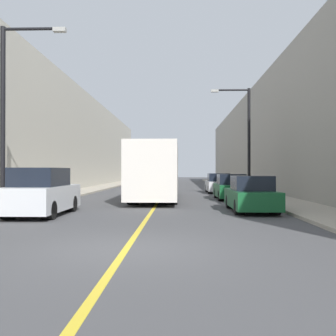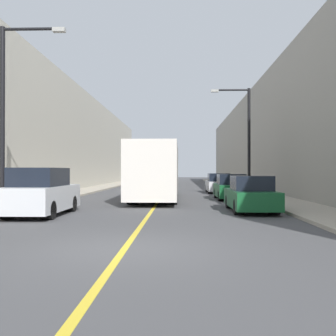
{
  "view_description": "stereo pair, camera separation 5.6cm",
  "coord_description": "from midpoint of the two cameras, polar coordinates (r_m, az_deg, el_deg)",
  "views": [
    {
      "loc": [
        1.18,
        -8.66,
        1.74
      ],
      "look_at": [
        0.42,
        17.55,
        1.93
      ],
      "focal_mm": 42.0,
      "sensor_mm": 36.0,
      "label": 1
    },
    {
      "loc": [
        1.24,
        -8.66,
        1.74
      ],
      "look_at": [
        0.42,
        17.55,
        1.93
      ],
      "focal_mm": 42.0,
      "sensor_mm": 36.0,
      "label": 2
    }
  ],
  "objects": [
    {
      "name": "car_right_far",
      "position": [
        31.4,
        7.26,
        -2.32
      ],
      "size": [
        1.83,
        4.49,
        1.55
      ],
      "color": "silver",
      "rests_on": "ground"
    },
    {
      "name": "car_right_near",
      "position": [
        17.18,
        11.87,
        -3.92
      ],
      "size": [
        1.77,
        4.41,
        1.53
      ],
      "color": "#145128",
      "rests_on": "ground"
    },
    {
      "name": "parked_suv_left",
      "position": [
        16.13,
        -17.95,
        -3.52
      ],
      "size": [
        1.86,
        4.54,
        1.86
      ],
      "color": "silver",
      "rests_on": "ground"
    },
    {
      "name": "building_row_right",
      "position": [
        39.78,
        14.53,
        4.04
      ],
      "size": [
        4.0,
        72.0,
        9.65
      ],
      "primitive_type": "cube",
      "color": "gray",
      "rests_on": "ground"
    },
    {
      "name": "street_lamp_left",
      "position": [
        16.92,
        -22.22,
        8.39
      ],
      "size": [
        2.61,
        0.24,
        7.32
      ],
      "color": "black",
      "rests_on": "sidewalk_left"
    },
    {
      "name": "sidewalk_right",
      "position": [
        39.09,
        9.85,
        -2.87
      ],
      "size": [
        2.55,
        72.0,
        0.13
      ],
      "primitive_type": "cube",
      "color": "#A89E8C",
      "rests_on": "ground"
    },
    {
      "name": "bus",
      "position": [
        23.89,
        -1.75,
        -0.46
      ],
      "size": [
        2.59,
        11.56,
        3.23
      ],
      "color": "silver",
      "rests_on": "ground"
    },
    {
      "name": "street_lamp_right",
      "position": [
        26.6,
        11.1,
        4.9
      ],
      "size": [
        2.61,
        0.24,
        7.09
      ],
      "color": "black",
      "rests_on": "sidewalk_right"
    },
    {
      "name": "building_row_left",
      "position": [
        40.38,
        -14.57,
        3.95
      ],
      "size": [
        4.0,
        72.0,
        9.62
      ],
      "primitive_type": "cube",
      "color": "#B7B2A3",
      "rests_on": "ground"
    },
    {
      "name": "ground_plane",
      "position": [
        8.92,
        -6.32,
        -11.66
      ],
      "size": [
        200.0,
        200.0,
        0.0
      ],
      "primitive_type": "plane",
      "color": "#474749"
    },
    {
      "name": "sidewalk_left",
      "position": [
        39.51,
        -10.01,
        -2.85
      ],
      "size": [
        2.55,
        72.0,
        0.13
      ],
      "primitive_type": "cube",
      "color": "#A89E8C",
      "rests_on": "ground"
    },
    {
      "name": "road_center_line",
      "position": [
        38.72,
        -0.13,
        -2.99
      ],
      "size": [
        0.16,
        72.0,
        0.01
      ],
      "primitive_type": "cube",
      "color": "gold",
      "rests_on": "ground"
    },
    {
      "name": "car_right_mid",
      "position": [
        24.19,
        9.03,
        -2.89
      ],
      "size": [
        1.76,
        4.27,
        1.55
      ],
      "color": "#145128",
      "rests_on": "ground"
    }
  ]
}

